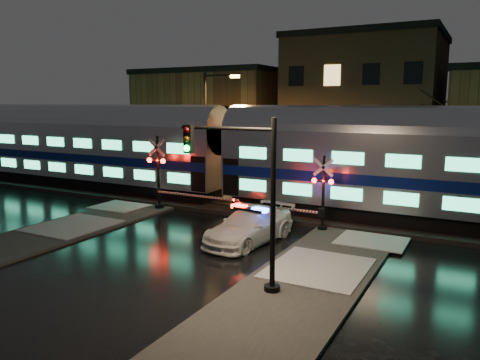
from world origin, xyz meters
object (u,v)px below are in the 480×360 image
at_px(police_car, 249,226).
at_px(traffic_light, 247,200).
at_px(crossing_signal_right, 315,200).
at_px(streetlight, 209,124).
at_px(crossing_signal_left, 162,180).

height_order(police_car, traffic_light, traffic_light).
distance_m(crossing_signal_right, traffic_light, 8.25).
height_order(crossing_signal_right, streetlight, streetlight).
xyz_separation_m(police_car, traffic_light, (2.38, -4.85, 2.35)).
distance_m(police_car, crossing_signal_left, 8.13).
distance_m(traffic_light, streetlight, 18.33).
xyz_separation_m(traffic_light, streetlight, (-10.70, 14.79, 1.70)).
relative_size(crossing_signal_right, crossing_signal_left, 0.86).
bearing_deg(traffic_light, crossing_signal_right, 84.23).
relative_size(traffic_light, streetlight, 0.70).
relative_size(crossing_signal_left, traffic_light, 1.06).
xyz_separation_m(crossing_signal_right, traffic_light, (0.40, -8.09, 1.55)).
distance_m(crossing_signal_right, streetlight, 12.71).
xyz_separation_m(police_car, crossing_signal_right, (1.98, 3.24, 0.79)).
distance_m(crossing_signal_right, crossing_signal_left, 9.36).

